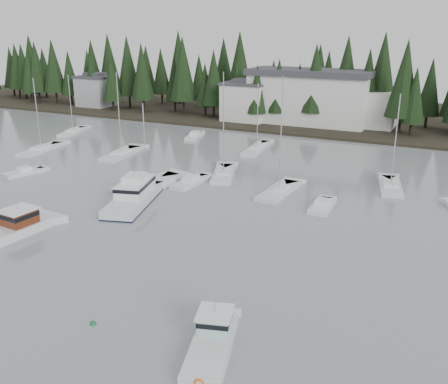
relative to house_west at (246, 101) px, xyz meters
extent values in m
plane|color=gray|center=(18.00, -79.00, -4.65)|extent=(260.00, 260.00, 0.00)
cube|color=black|center=(18.00, 18.00, -4.65)|extent=(240.00, 54.00, 1.00)
cube|color=silver|center=(0.00, 0.00, -0.40)|extent=(9.00, 7.00, 7.50)
cube|color=#38383D|center=(0.00, 0.00, 3.60)|extent=(9.54, 7.42, 0.50)
cube|color=#38383D|center=(0.00, 0.00, 4.20)|extent=(4.95, 3.85, 0.80)
cube|color=#999EA0|center=(-42.00, 2.00, -0.65)|extent=(8.00, 7.00, 7.00)
cube|color=#38383D|center=(-42.00, 2.00, 3.10)|extent=(8.48, 7.42, 0.50)
cube|color=#38383D|center=(-42.00, 2.00, 3.70)|extent=(4.40, 3.85, 0.80)
cube|color=silver|center=(13.00, 3.00, 0.85)|extent=(24.00, 10.00, 10.00)
cube|color=#38383D|center=(13.00, 3.00, 6.15)|extent=(25.00, 11.00, 1.20)
cube|color=silver|center=(25.00, 5.00, -0.65)|extent=(10.00, 8.00, 7.00)
cube|color=silver|center=(3.99, -66.93, -4.55)|extent=(3.98, 9.80, 1.38)
cube|color=silver|center=(3.99, -66.93, -3.80)|extent=(3.90, 9.60, 0.13)
cube|color=#471F0E|center=(4.15, -65.02, -3.06)|extent=(2.85, 3.08, 1.49)
cube|color=white|center=(4.15, -65.02, -2.26)|extent=(3.20, 3.49, 0.13)
cube|color=black|center=(4.15, -65.02, -2.76)|extent=(2.91, 3.13, 0.43)
cylinder|color=#A5A8AD|center=(4.15, -65.02, -1.36)|extent=(0.08, 0.08, 1.70)
cube|color=silver|center=(9.33, -53.01, -4.49)|extent=(6.87, 12.39, 1.72)
cube|color=black|center=(9.33, -53.01, -4.62)|extent=(6.92, 12.46, 0.24)
cube|color=white|center=(9.16, -52.45, -2.82)|extent=(4.62, 6.76, 1.56)
cube|color=black|center=(9.16, -52.45, -2.45)|extent=(4.71, 6.83, 0.43)
cube|color=white|center=(9.16, -52.45, -1.69)|extent=(2.98, 3.57, 0.70)
cylinder|color=#A5A8AD|center=(9.16, -52.45, -0.83)|extent=(0.10, 0.10, 1.18)
cube|color=silver|center=(30.35, -73.85, -4.57)|extent=(4.42, 7.53, 1.16)
cube|color=silver|center=(30.35, -73.85, -3.94)|extent=(4.33, 7.37, 0.11)
cube|color=#9ECEBB|center=(29.94, -72.49, -3.32)|extent=(2.57, 2.63, 1.24)
cube|color=white|center=(29.94, -72.49, -2.65)|extent=(2.89, 2.97, 0.11)
cube|color=black|center=(29.94, -72.49, -3.07)|extent=(2.62, 2.68, 0.36)
cylinder|color=#A5A8AD|center=(29.94, -72.49, -1.90)|extent=(0.08, 0.08, 1.42)
torus|color=#F2590C|center=(31.37, -77.26, -4.17)|extent=(0.63, 0.30, 0.62)
cube|color=silver|center=(23.12, -41.87, -4.68)|extent=(3.09, 8.90, 1.05)
cube|color=white|center=(23.12, -41.87, -4.03)|extent=(2.03, 3.07, 0.30)
cylinder|color=#A5A8AD|center=(23.12, -41.87, 2.71)|extent=(0.14, 0.14, 13.72)
cube|color=silver|center=(13.60, -38.11, -4.68)|extent=(5.80, 9.47, 1.05)
cube|color=white|center=(13.60, -38.11, -4.03)|extent=(2.90, 3.57, 0.30)
cylinder|color=#A5A8AD|center=(13.60, -38.11, 2.61)|extent=(0.14, 0.14, 13.54)
cube|color=silver|center=(-25.48, -24.85, -4.68)|extent=(4.85, 9.35, 1.05)
cube|color=white|center=(-25.48, -24.85, -4.03)|extent=(2.49, 3.42, 0.30)
cylinder|color=#A5A8AD|center=(-25.48, -24.85, 1.09)|extent=(0.14, 0.14, 10.49)
cube|color=silver|center=(11.86, -21.99, -4.68)|extent=(3.54, 11.04, 1.05)
cube|color=white|center=(11.86, -21.99, -4.03)|extent=(2.07, 3.84, 0.30)
cylinder|color=#A5A8AD|center=(11.86, -21.99, 1.06)|extent=(0.14, 0.14, 10.44)
cube|color=silver|center=(6.43, -46.28, -4.68)|extent=(5.13, 10.71, 1.05)
cube|color=white|center=(6.43, -46.28, -4.03)|extent=(2.77, 3.87, 0.30)
cylinder|color=#A5A8AD|center=(6.43, -46.28, 0.89)|extent=(0.14, 0.14, 10.09)
cube|color=silver|center=(-20.04, -38.44, -4.68)|extent=(4.37, 10.28, 1.05)
cube|color=white|center=(-20.04, -38.44, -4.03)|extent=(2.45, 3.66, 0.30)
cylinder|color=#A5A8AD|center=(-20.04, -38.44, 1.51)|extent=(0.14, 0.14, 11.34)
cube|color=silver|center=(-6.21, -34.98, -4.68)|extent=(4.49, 10.21, 1.05)
cube|color=white|center=(-6.21, -34.98, -4.03)|extent=(2.59, 3.64, 0.30)
cylinder|color=#A5A8AD|center=(-6.21, -34.98, 2.12)|extent=(0.14, 0.14, 12.54)
cube|color=silver|center=(35.22, -33.71, -4.68)|extent=(4.37, 8.79, 1.05)
cube|color=white|center=(35.22, -33.71, -4.03)|extent=(2.41, 3.19, 0.30)
cylinder|color=#A5A8AD|center=(35.22, -33.71, 1.56)|extent=(0.14, 0.14, 11.43)
cube|color=silver|center=(-11.73, -49.78, -4.60)|extent=(3.71, 5.99, 0.90)
cube|color=white|center=(-11.73, -49.78, -3.90)|extent=(1.95, 2.14, 0.55)
cube|color=silver|center=(29.45, -44.89, -4.60)|extent=(2.51, 5.66, 0.90)
cube|color=white|center=(29.45, -44.89, -3.90)|extent=(1.59, 1.86, 0.55)
cube|color=silver|center=(-2.48, -17.78, -4.60)|extent=(3.85, 7.14, 0.90)
cube|color=white|center=(-2.48, -17.78, -3.90)|extent=(2.00, 2.49, 0.55)
cube|color=silver|center=(11.47, -43.48, -4.60)|extent=(2.52, 7.08, 0.90)
cube|color=white|center=(11.47, -43.48, -3.90)|extent=(1.60, 2.30, 0.55)
sphere|color=#145933|center=(21.55, -74.69, -4.65)|extent=(0.46, 0.46, 0.46)
sphere|color=black|center=(30.07, -73.14, -4.65)|extent=(0.34, 0.34, 0.34)
camera|label=1|loc=(42.92, -97.51, 14.96)|focal=40.00mm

